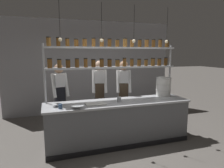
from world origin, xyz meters
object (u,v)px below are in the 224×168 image
object	(u,v)px
chef_right	(123,90)
serving_cup_by_board	(60,106)
chef_left	(60,95)
prep_bowl_near_left	(78,107)
spice_shelf_unit	(113,58)
prep_bowl_center_front	(57,105)
container_stack	(163,87)
chef_center	(100,91)
serving_cup_front	(119,100)
cutting_board	(96,104)

from	to	relation	value
chef_right	serving_cup_by_board	distance (m)	1.81
chef_left	prep_bowl_near_left	size ratio (longest dim) A/B	7.11
spice_shelf_unit	prep_bowl_center_front	distance (m)	1.57
spice_shelf_unit	container_stack	xyz separation A→B (m)	(1.24, -0.11, -0.68)
chef_left	chef_center	bearing A→B (deg)	-10.10
serving_cup_by_board	prep_bowl_center_front	bearing A→B (deg)	107.64
chef_left	serving_cup_front	world-z (taller)	chef_left
prep_bowl_near_left	prep_bowl_center_front	distance (m)	0.45
chef_left	prep_bowl_center_front	size ratio (longest dim) A/B	9.14
prep_bowl_center_front	serving_cup_by_board	bearing A→B (deg)	-72.36
container_stack	prep_bowl_center_front	distance (m)	2.51
chef_center	cutting_board	world-z (taller)	chef_center
container_stack	spice_shelf_unit	bearing A→B (deg)	174.96
prep_bowl_center_front	serving_cup_front	bearing A→B (deg)	-1.74
chef_right	cutting_board	size ratio (longest dim) A/B	4.36
cutting_board	serving_cup_by_board	size ratio (longest dim) A/B	4.53
cutting_board	serving_cup_by_board	distance (m)	0.70
chef_center	cutting_board	xyz separation A→B (m)	(-0.31, -0.91, -0.09)
chef_right	cutting_board	world-z (taller)	chef_right
spice_shelf_unit	cutting_board	world-z (taller)	spice_shelf_unit
prep_bowl_near_left	serving_cup_front	xyz separation A→B (m)	(0.90, 0.24, 0.02)
spice_shelf_unit	chef_right	bearing A→B (deg)	42.11
spice_shelf_unit	chef_left	bearing A→B (deg)	158.61
chef_right	container_stack	bearing A→B (deg)	-12.43
chef_left	container_stack	world-z (taller)	chef_left
spice_shelf_unit	prep_bowl_near_left	size ratio (longest dim) A/B	12.43
chef_left	prep_bowl_center_front	xyz separation A→B (m)	(-0.11, -0.79, -0.04)
serving_cup_front	chef_right	bearing A→B (deg)	62.42
cutting_board	serving_cup_by_board	world-z (taller)	serving_cup_by_board
spice_shelf_unit	container_stack	bearing A→B (deg)	-5.04
prep_bowl_near_left	serving_cup_front	bearing A→B (deg)	14.73
serving_cup_front	prep_bowl_center_front	bearing A→B (deg)	178.26
prep_bowl_near_left	serving_cup_front	distance (m)	0.93
chef_left	container_stack	distance (m)	2.45
spice_shelf_unit	chef_right	world-z (taller)	spice_shelf_unit
chef_center	serving_cup_front	distance (m)	0.88
chef_right	prep_bowl_center_front	bearing A→B (deg)	-141.09
chef_left	chef_right	distance (m)	1.54
chef_right	serving_cup_front	world-z (taller)	chef_right
container_stack	chef_center	bearing A→B (deg)	157.73
chef_left	serving_cup_front	distance (m)	1.42
spice_shelf_unit	serving_cup_by_board	world-z (taller)	spice_shelf_unit
prep_bowl_near_left	chef_right	bearing A→B (deg)	37.01
chef_right	prep_bowl_center_front	world-z (taller)	chef_right
chef_center	serving_cup_front	bearing A→B (deg)	-65.64
spice_shelf_unit	chef_right	size ratio (longest dim) A/B	1.70
chef_left	prep_bowl_center_front	distance (m)	0.80
chef_right	prep_bowl_center_front	size ratio (longest dim) A/B	9.38
chef_center	container_stack	world-z (taller)	chef_center
container_stack	serving_cup_by_board	distance (m)	2.48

